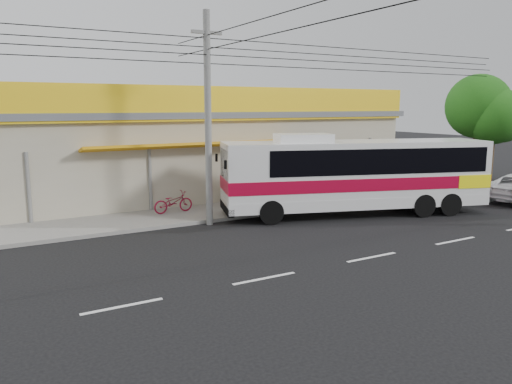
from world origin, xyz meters
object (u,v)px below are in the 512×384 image
motorbike_red (173,202)px  utility_pole (207,49)px  coach_bus (360,171)px  tree_near (496,118)px  tree_far (480,109)px

motorbike_red → utility_pole: 6.75m
motorbike_red → utility_pole: size_ratio=0.05×
coach_bus → tree_near: size_ratio=2.00×
motorbike_red → tree_far: size_ratio=0.26×
utility_pole → tree_far: (20.60, 2.94, -2.32)m
motorbike_red → tree_far: tree_far is taller
tree_near → motorbike_red: bearing=179.2°
coach_bus → utility_pole: bearing=-175.0°
tree_far → motorbike_red: bearing=-178.2°
motorbike_red → tree_far: 21.70m
motorbike_red → utility_pole: utility_pole is taller
tree_near → tree_far: tree_far is taller
coach_bus → tree_far: bearing=35.7°
tree_near → coach_bus: bearing=-166.2°
coach_bus → tree_far: 14.94m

